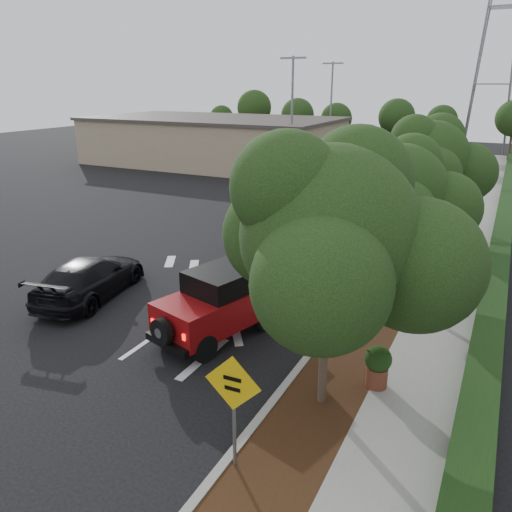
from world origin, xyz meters
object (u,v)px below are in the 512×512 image
Objects in this scene: silver_suv_ahead at (363,224)px; speed_hump_sign at (233,397)px; black_suv_oncoming at (90,277)px; red_jeep at (222,302)px.

silver_suv_ahead is 16.20m from speed_hump_sign.
red_jeep is at bearing 165.60° from black_suv_oncoming.
speed_hump_sign is (8.60, -5.04, 0.96)m from black_suv_oncoming.
black_suv_oncoming is 2.05× the size of speed_hump_sign.
speed_hump_sign is (3.06, -4.73, 0.64)m from red_jeep.
speed_hump_sign reaches higher than silver_suv_ahead.
silver_suv_ahead is 2.24× the size of speed_hump_sign.
silver_suv_ahead reaches higher than black_suv_oncoming.
black_suv_oncoming is (-5.54, 0.31, -0.32)m from red_jeep.
black_suv_oncoming is at bearing 146.66° from speed_hump_sign.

